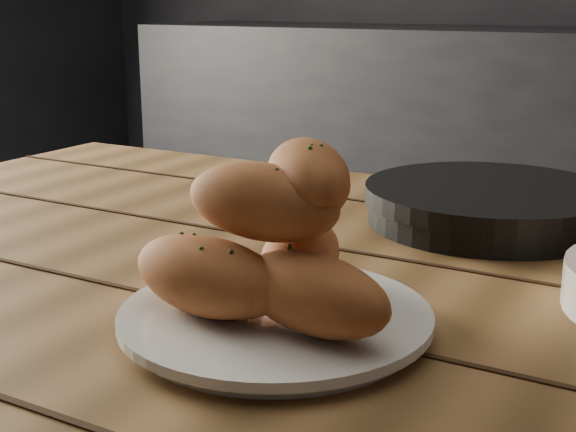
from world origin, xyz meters
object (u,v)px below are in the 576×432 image
(plate, at_px, (275,320))
(bread_rolls, at_px, (265,248))
(skillet, at_px, (490,205))
(table, at_px, (428,400))

(plate, xyz_separation_m, bread_rolls, (-0.01, -0.00, 0.06))
(plate, distance_m, skillet, 0.40)
(table, distance_m, bread_rolls, 0.22)
(plate, bearing_deg, skillet, 81.42)
(skillet, bearing_deg, bread_rolls, -99.67)
(table, height_order, skillet, skillet)
(table, relative_size, plate, 6.57)
(bread_rolls, relative_size, skillet, 0.58)
(table, relative_size, skillet, 3.92)
(table, bearing_deg, skillet, 96.26)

